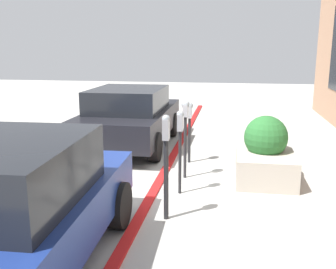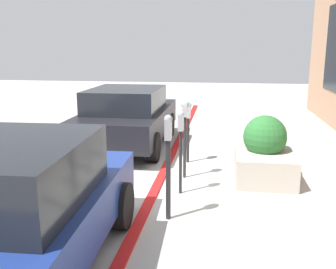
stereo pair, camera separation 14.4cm
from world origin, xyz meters
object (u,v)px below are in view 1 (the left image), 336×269
at_px(parking_meter_second, 180,136).
at_px(parked_car_front, 4,205).
at_px(parking_meter_nearest, 166,155).
at_px(planter_box, 265,155).
at_px(parking_meter_middle, 185,122).
at_px(parked_car_middle, 130,116).
at_px(parking_meter_fourth, 190,120).

distance_m(parking_meter_second, parked_car_front, 3.11).
height_order(parking_meter_nearest, planter_box, parking_meter_nearest).
bearing_deg(planter_box, parking_meter_second, 125.22).
bearing_deg(parking_meter_second, parking_meter_nearest, 176.51).
xyz_separation_m(parking_meter_middle, parked_car_front, (-3.49, 1.58, -0.31)).
xyz_separation_m(planter_box, parked_car_front, (-3.71, 3.08, 0.33)).
relative_size(parking_meter_second, parked_car_middle, 0.36).
bearing_deg(parking_meter_second, parked_car_front, 149.09).
bearing_deg(parking_meter_middle, parking_meter_nearest, 178.39).
xyz_separation_m(parking_meter_nearest, parked_car_front, (-1.62, 1.53, -0.18)).
relative_size(parking_meter_fourth, planter_box, 0.78).
relative_size(parking_meter_middle, planter_box, 0.89).
xyz_separation_m(parking_meter_second, planter_box, (1.05, -1.49, -0.55)).
distance_m(parking_meter_fourth, parked_car_middle, 1.98).
height_order(parking_meter_middle, parking_meter_fourth, parking_meter_middle).
relative_size(parking_meter_nearest, parked_car_middle, 0.38).
relative_size(parking_meter_nearest, parking_meter_second, 1.08).
distance_m(parking_meter_middle, parked_car_middle, 2.73).
xyz_separation_m(parking_meter_fourth, planter_box, (-0.79, -1.53, -0.48)).
bearing_deg(parking_meter_fourth, parking_meter_nearest, 179.54).
distance_m(parked_car_front, parked_car_middle, 5.65).
bearing_deg(parking_meter_fourth, parked_car_front, 160.98).
distance_m(parking_meter_nearest, parked_car_middle, 4.34).
bearing_deg(parking_meter_nearest, parking_meter_second, -3.49).
height_order(parking_meter_fourth, parked_car_middle, parked_car_middle).
relative_size(parking_meter_second, parking_meter_fourth, 1.09).
distance_m(parking_meter_second, parking_meter_middle, 0.83).
height_order(parking_meter_second, planter_box, parking_meter_second).
height_order(parking_meter_middle, planter_box, parking_meter_middle).
distance_m(parking_meter_second, planter_box, 1.91).
height_order(parking_meter_second, parking_meter_fourth, parking_meter_second).
relative_size(parking_meter_fourth, parked_car_middle, 0.33).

